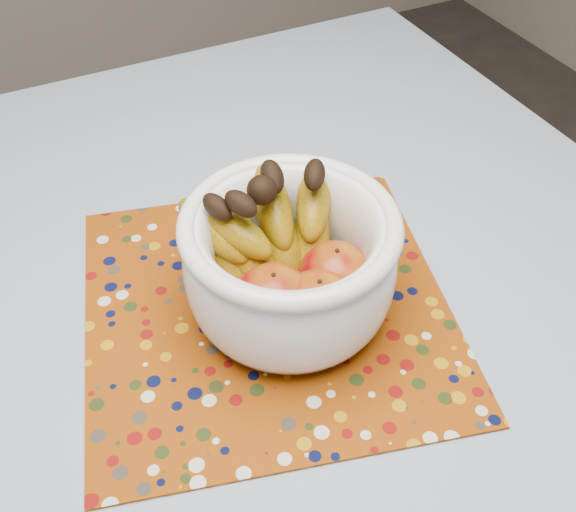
{
  "coord_description": "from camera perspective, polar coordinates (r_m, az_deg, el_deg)",
  "views": [
    {
      "loc": [
        -0.14,
        -0.49,
        1.38
      ],
      "look_at": [
        0.1,
        -0.0,
        0.85
      ],
      "focal_mm": 42.0,
      "sensor_mm": 36.0,
      "label": 1
    }
  ],
  "objects": [
    {
      "name": "table",
      "position": [
        0.87,
        -6.0,
        -10.23
      ],
      "size": [
        1.2,
        1.2,
        0.75
      ],
      "color": "brown",
      "rests_on": "ground"
    },
    {
      "name": "fruit_bowl",
      "position": [
        0.76,
        -0.49,
        0.09
      ],
      "size": [
        0.27,
        0.25,
        0.18
      ],
      "color": "white",
      "rests_on": "placemat"
    },
    {
      "name": "placemat",
      "position": [
        0.82,
        -1.79,
        -4.34
      ],
      "size": [
        0.52,
        0.52,
        0.0
      ],
      "primitive_type": "cube",
      "rotation": [
        0.0,
        0.0,
        -0.25
      ],
      "color": "#7E3406",
      "rests_on": "tablecloth"
    },
    {
      "name": "tablecloth",
      "position": [
        0.8,
        -6.43,
        -6.87
      ],
      "size": [
        1.32,
        1.32,
        0.01
      ],
      "primitive_type": "cube",
      "color": "slate",
      "rests_on": "table"
    }
  ]
}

